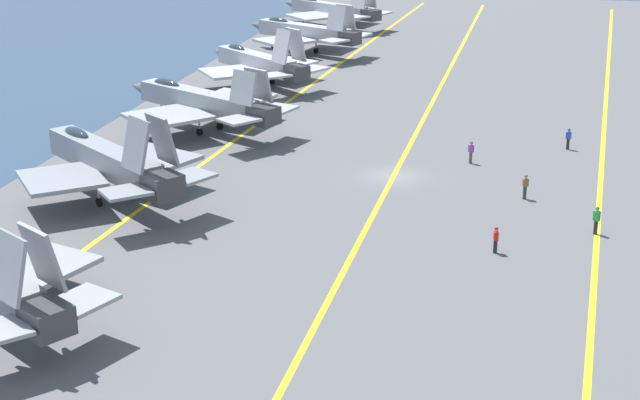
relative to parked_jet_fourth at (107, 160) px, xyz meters
The scene contains 15 objects.
ground_plane 20.42m from the parked_jet_fourth, 62.81° to the right, with size 2000.00×2000.00×0.00m, color #2D425B.
carrier_deck 20.39m from the parked_jet_fourth, 62.81° to the right, with size 188.95×52.61×0.40m, color #565659.
deck_stripe_foul_line 33.81m from the parked_jet_fourth, 74.12° to the right, with size 170.06×0.36×0.01m, color yellow.
deck_stripe_centerline 20.37m from the parked_jet_fourth, 62.81° to the right, with size 170.06×0.36×0.01m, color yellow.
deck_stripe_edge_line 10.24m from the parked_jet_fourth, 20.66° to the right, with size 170.06×0.36×0.01m, color yellow.
parked_jet_fourth is the anchor object (origin of this frame).
parked_jet_fifth 17.61m from the parked_jet_fourth, ahead, with size 14.14×16.85×6.03m.
parked_jet_sixth 35.10m from the parked_jet_fourth, ahead, with size 13.06×14.37×6.30m.
parked_jet_seventh 51.54m from the parked_jet_fourth, ahead, with size 13.14×15.78×6.10m.
parked_jet_eighth 69.90m from the parked_jet_fourth, ahead, with size 13.44×16.41×6.14m.
crew_blue_vest 35.80m from the parked_jet_fourth, 57.76° to the right, with size 0.35×0.44×1.73m.
crew_brown_vest 28.17m from the parked_jet_fourth, 76.76° to the right, with size 0.37×0.44×1.76m.
crew_purple_vest 26.88m from the parked_jet_fourth, 59.43° to the right, with size 0.45×0.46×1.73m.
crew_red_vest 26.35m from the parked_jet_fourth, 97.72° to the right, with size 0.43×0.34×1.64m.
crew_green_vest 31.91m from the parked_jet_fourth, 88.42° to the right, with size 0.44×0.46×1.82m.
Camera 1 is at (-66.75, -10.27, 22.74)m, focal length 55.00 mm.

